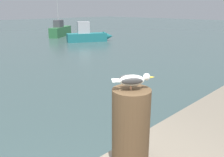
{
  "coord_description": "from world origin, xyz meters",
  "views": [
    {
      "loc": [
        -0.65,
        -1.61,
        2.79
      ],
      "look_at": [
        0.9,
        -0.06,
        2.14
      ],
      "focal_mm": 38.18,
      "sensor_mm": 36.0,
      "label": 1
    }
  ],
  "objects_px": {
    "mooring_post": "(131,129)",
    "boat_green": "(61,30)",
    "seagull": "(133,80)",
    "boat_teal": "(90,36)"
  },
  "relations": [
    {
      "from": "seagull",
      "to": "boat_teal",
      "type": "distance_m",
      "value": 18.97
    },
    {
      "from": "seagull",
      "to": "boat_teal",
      "type": "relative_size",
      "value": 0.08
    },
    {
      "from": "boat_teal",
      "to": "seagull",
      "type": "bearing_deg",
      "value": -128.85
    },
    {
      "from": "seagull",
      "to": "mooring_post",
      "type": "bearing_deg",
      "value": 142.18
    },
    {
      "from": "boat_green",
      "to": "boat_teal",
      "type": "bearing_deg",
      "value": -96.35
    },
    {
      "from": "mooring_post",
      "to": "seagull",
      "type": "bearing_deg",
      "value": -37.82
    },
    {
      "from": "mooring_post",
      "to": "boat_green",
      "type": "xyz_separation_m",
      "value": [
        12.45,
        20.05,
        -1.1
      ]
    },
    {
      "from": "mooring_post",
      "to": "boat_teal",
      "type": "height_order",
      "value": "mooring_post"
    },
    {
      "from": "mooring_post",
      "to": "boat_green",
      "type": "height_order",
      "value": "boat_green"
    },
    {
      "from": "seagull",
      "to": "boat_teal",
      "type": "bearing_deg",
      "value": 51.15
    }
  ]
}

